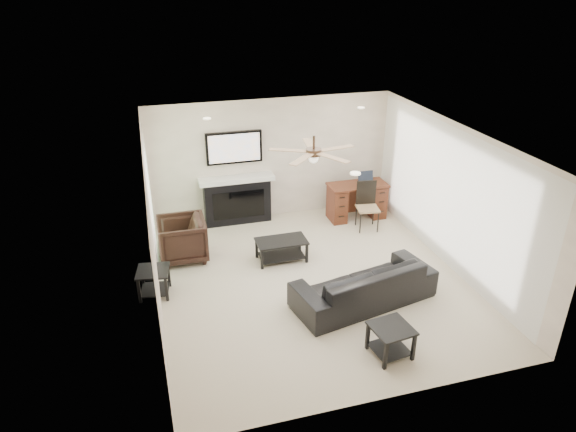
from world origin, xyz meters
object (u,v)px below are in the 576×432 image
armchair (182,239)px  coffee_table (281,250)px  desk (357,201)px  fireplace_unit (237,179)px  sofa (364,284)px

armchair → coffee_table: armchair is taller
coffee_table → desk: 2.38m
fireplace_unit → desk: 2.55m
sofa → desk: size_ratio=1.85×
armchair → coffee_table: size_ratio=0.95×
desk → coffee_table: bearing=-147.0°
sofa → armchair: 3.37m
sofa → fireplace_unit: 3.67m
armchair → fireplace_unit: fireplace_unit is taller
armchair → fireplace_unit: size_ratio=0.45×
armchair → desk: 3.76m
coffee_table → fireplace_unit: 1.96m
coffee_table → desk: (1.99, 1.29, 0.18)m
armchair → desk: size_ratio=0.70×
armchair → coffee_table: 1.80m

